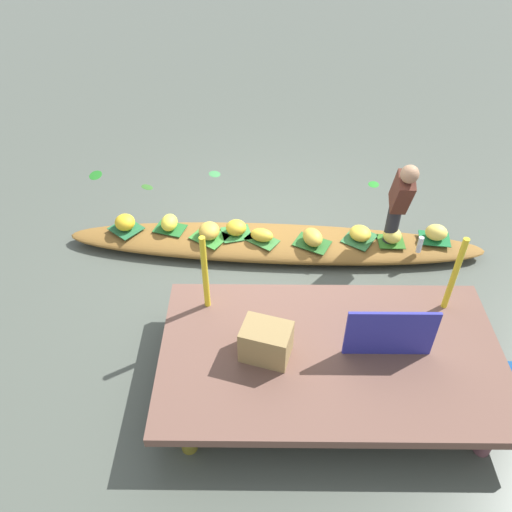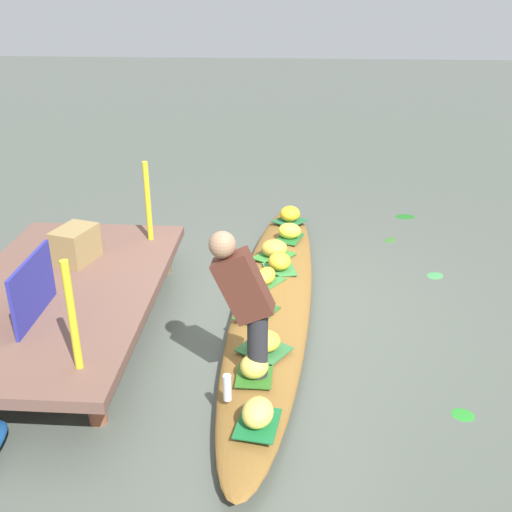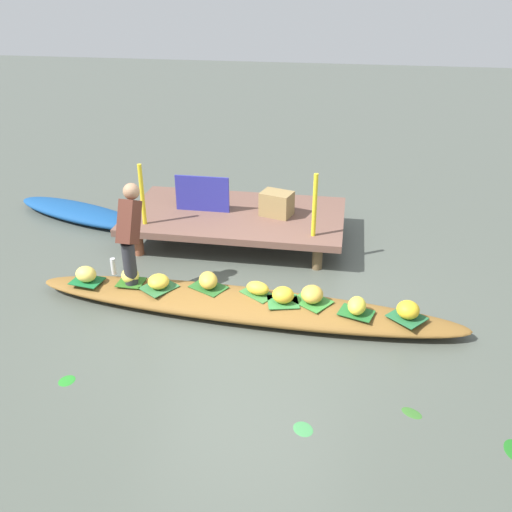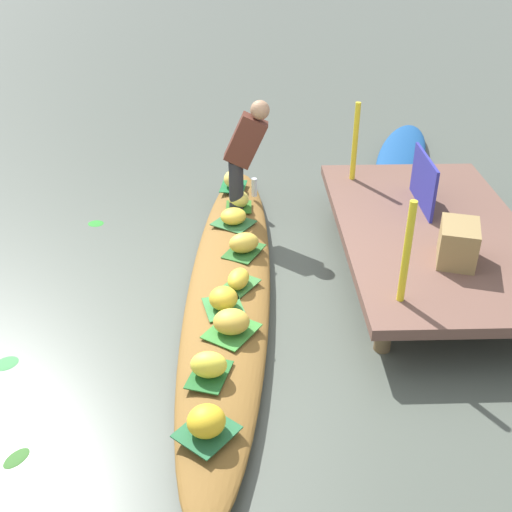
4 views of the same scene
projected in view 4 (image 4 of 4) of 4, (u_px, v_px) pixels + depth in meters
The scene contains 31 objects.
canal_water at pixel (230, 297), 5.86m from camera, with size 40.00×40.00×0.00m, color #4B5249.
dock_platform at pixel (432, 233), 6.14m from camera, with size 3.20×1.80×0.44m.
vendor_boat at pixel (229, 287), 5.80m from camera, with size 5.22×0.75×0.22m, color brown.
moored_boat at pixel (402, 156), 8.58m from camera, with size 2.58×0.62×0.22m, color navy.
leaf_mat_0 at pixel (234, 223), 6.65m from camera, with size 0.39×0.34×0.01m, color #306B38.
banana_bunch_0 at pixel (233, 216), 6.61m from camera, with size 0.28×0.26×0.16m, color gold.
leaf_mat_1 at pixel (239, 207), 6.98m from camera, with size 0.32×0.28×0.01m, color #2C661F.
banana_bunch_1 at pixel (239, 199), 6.93m from camera, with size 0.23×0.22×0.19m, color #E9CF52.
leaf_mat_2 at pixel (224, 307), 5.33m from camera, with size 0.36×0.32×0.01m, color #357E3C.
banana_bunch_2 at pixel (223, 298), 5.29m from camera, with size 0.25×0.24×0.19m, color gold.
leaf_mat_3 at pixel (209, 375), 4.61m from camera, with size 0.38×0.26×0.01m, color #22632A.
banana_bunch_3 at pixel (209, 365), 4.56m from camera, with size 0.27×0.20×0.19m, color yellow.
leaf_mat_4 at pixel (232, 331), 5.05m from camera, with size 0.41×0.33×0.01m, color #368031.
banana_bunch_4 at pixel (231, 322), 5.00m from camera, with size 0.29×0.26×0.19m, color gold.
leaf_mat_5 at pixel (207, 432), 4.13m from camera, with size 0.36×0.33×0.01m, color #226238.
banana_bunch_5 at pixel (206, 421), 4.08m from camera, with size 0.26×0.25×0.20m, color gold.
leaf_mat_6 at pixel (244, 251), 6.14m from camera, with size 0.42×0.29×0.01m, color #285F26.
banana_bunch_6 at pixel (244, 243), 6.09m from camera, with size 0.30×0.22×0.19m, color gold.
leaf_mat_7 at pixel (239, 286), 5.61m from camera, with size 0.39×0.24×0.01m, color #387736.
banana_bunch_7 at pixel (238, 279), 5.57m from camera, with size 0.28×0.18×0.16m, color gold.
leaf_mat_8 at pixel (233, 186), 7.45m from camera, with size 0.37×0.29×0.01m, color #186733.
banana_bunch_8 at pixel (233, 179), 7.40m from camera, with size 0.27×0.22×0.20m, color #F5D558.
vendor_person at pixel (245, 149), 6.60m from camera, with size 0.21×0.49×1.21m.
water_bottle at pixel (254, 187), 7.18m from camera, with size 0.06×0.06×0.22m, color silver.
market_banner at pixel (424, 181), 6.40m from camera, with size 0.81×0.03×0.54m, color navy.
railing_post_west at pixel (355, 142), 6.90m from camera, with size 0.06×0.06×0.88m, color yellow.
railing_post_east at pixel (407, 253), 4.84m from camera, with size 0.06×0.06×0.88m, color yellow.
produce_crate at pixel (458, 243), 5.49m from camera, with size 0.44×0.32×0.36m, color olive.
drifting_plant_0 at pixel (96, 223), 7.12m from camera, with size 0.18×0.16×0.01m, color #258227.
drifting_plant_2 at pixel (6, 363), 5.05m from camera, with size 0.20×0.17×0.01m, color #3D8948.
drifting_plant_3 at pixel (16, 458), 4.22m from camera, with size 0.20×0.12×0.01m, color #336726.
Camera 4 is at (4.84, 0.10, 3.34)m, focal length 44.12 mm.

